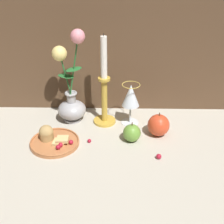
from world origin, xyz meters
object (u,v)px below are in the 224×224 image
(wine_glass, at_px, (131,97))
(apple_beside_vase, at_px, (132,133))
(candlestick, at_px, (104,92))
(apple_near_glass, at_px, (159,125))
(vase, at_px, (71,96))
(plate_with_pastries, at_px, (53,140))

(wine_glass, bearing_deg, apple_beside_vase, -88.92)
(wine_glass, distance_m, candlestick, 0.11)
(candlestick, bearing_deg, apple_near_glass, -23.09)
(vase, height_order, apple_near_glass, vase)
(vase, relative_size, plate_with_pastries, 2.12)
(wine_glass, xyz_separation_m, candlestick, (-0.10, 0.00, 0.02))
(candlestick, bearing_deg, plate_with_pastries, -139.58)
(apple_beside_vase, xyz_separation_m, apple_near_glass, (0.10, 0.04, 0.01))
(vase, distance_m, apple_beside_vase, 0.29)
(plate_with_pastries, bearing_deg, wine_glass, 28.41)
(plate_with_pastries, relative_size, apple_beside_vase, 2.31)
(vase, height_order, wine_glass, vase)
(vase, height_order, apple_beside_vase, vase)
(vase, xyz_separation_m, wine_glass, (0.24, -0.01, 0.00))
(vase, distance_m, apple_near_glass, 0.36)
(plate_with_pastries, height_order, apple_beside_vase, apple_beside_vase)
(candlestick, relative_size, apple_near_glass, 3.82)
(vase, xyz_separation_m, apple_near_glass, (0.34, -0.10, -0.07))
(plate_with_pastries, distance_m, apple_beside_vase, 0.29)
(wine_glass, relative_size, apple_near_glass, 1.78)
(plate_with_pastries, xyz_separation_m, candlestick, (0.18, 0.16, 0.12))
(apple_beside_vase, bearing_deg, wine_glass, 91.08)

